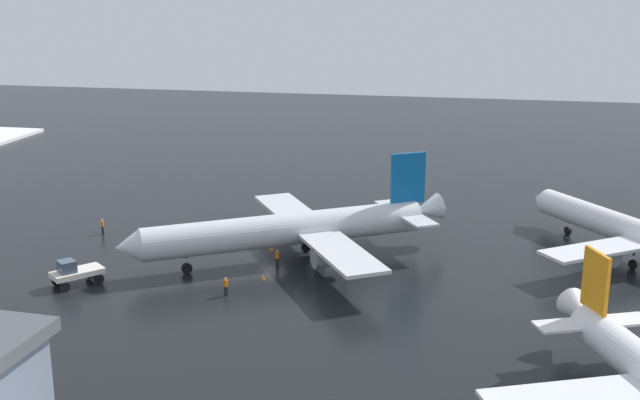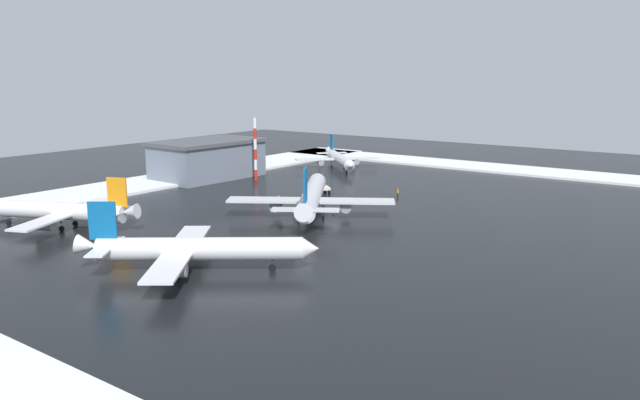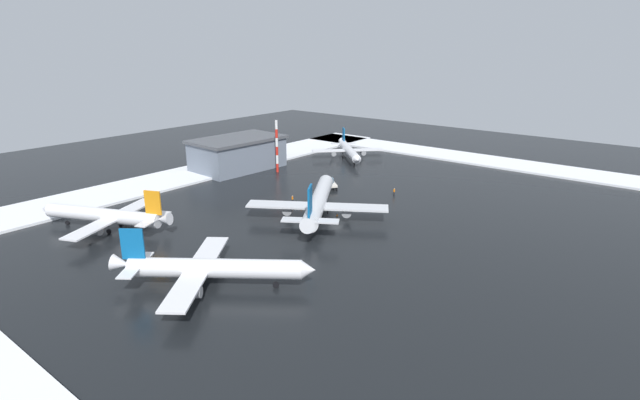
{
  "view_description": "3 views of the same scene",
  "coord_description": "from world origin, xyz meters",
  "px_view_note": "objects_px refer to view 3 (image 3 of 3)",
  "views": [
    {
      "loc": [
        21.06,
        -75.87,
        26.71
      ],
      "look_at": [
        4.53,
        2.25,
        5.1
      ],
      "focal_mm": 45.0,
      "sensor_mm": 36.0,
      "label": 1
    },
    {
      "loc": [
        85.98,
        59.57,
        23.72
      ],
      "look_at": [
        0.0,
        -2.77,
        2.2
      ],
      "focal_mm": 35.0,
      "sensor_mm": 36.0,
      "label": 2
    },
    {
      "loc": [
        76.63,
        57.59,
        33.68
      ],
      "look_at": [
        2.99,
        -1.92,
        3.78
      ],
      "focal_mm": 28.0,
      "sensor_mm": 36.0,
      "label": 3
    }
  ],
  "objects_px": {
    "airplane_parked_portside": "(318,202)",
    "ground_crew_mid_apron": "(292,199)",
    "traffic_cone_mid_line": "(337,215)",
    "ground_crew_beside_wing": "(394,191)",
    "traffic_cone_near_nose": "(301,208)",
    "airplane_distant_tail": "(210,268)",
    "airplane_parked_starboard": "(349,151)",
    "ground_crew_near_tug": "(314,209)",
    "antenna_mast": "(277,147)",
    "cargo_hangar": "(238,153)",
    "pushback_tug": "(331,183)",
    "airplane_far_rear": "(106,216)"
  },
  "relations": [
    {
      "from": "airplane_parked_portside",
      "to": "antenna_mast",
      "type": "distance_m",
      "value": 38.88
    },
    {
      "from": "ground_crew_beside_wing",
      "to": "cargo_hangar",
      "type": "height_order",
      "value": "cargo_hangar"
    },
    {
      "from": "traffic_cone_mid_line",
      "to": "airplane_parked_starboard",
      "type": "bearing_deg",
      "value": -146.83
    },
    {
      "from": "ground_crew_near_tug",
      "to": "ground_crew_beside_wing",
      "type": "height_order",
      "value": "same"
    },
    {
      "from": "airplane_distant_tail",
      "to": "traffic_cone_near_nose",
      "type": "bearing_deg",
      "value": 73.59
    },
    {
      "from": "traffic_cone_mid_line",
      "to": "airplane_parked_portside",
      "type": "bearing_deg",
      "value": -40.01
    },
    {
      "from": "ground_crew_mid_apron",
      "to": "cargo_hangar",
      "type": "bearing_deg",
      "value": 146.36
    },
    {
      "from": "ground_crew_near_tug",
      "to": "antenna_mast",
      "type": "relative_size",
      "value": 0.12
    },
    {
      "from": "traffic_cone_near_nose",
      "to": "antenna_mast",
      "type": "bearing_deg",
      "value": -127.65
    },
    {
      "from": "ground_crew_near_tug",
      "to": "cargo_hangar",
      "type": "relative_size",
      "value": 0.07
    },
    {
      "from": "ground_crew_beside_wing",
      "to": "pushback_tug",
      "type": "bearing_deg",
      "value": 112.6
    },
    {
      "from": "airplane_parked_portside",
      "to": "airplane_far_rear",
      "type": "bearing_deg",
      "value": 106.42
    },
    {
      "from": "traffic_cone_near_nose",
      "to": "pushback_tug",
      "type": "bearing_deg",
      "value": -163.61
    },
    {
      "from": "cargo_hangar",
      "to": "traffic_cone_mid_line",
      "type": "bearing_deg",
      "value": 75.06
    },
    {
      "from": "airplane_parked_starboard",
      "to": "traffic_cone_near_nose",
      "type": "distance_m",
      "value": 49.86
    },
    {
      "from": "ground_crew_mid_apron",
      "to": "antenna_mast",
      "type": "height_order",
      "value": "antenna_mast"
    },
    {
      "from": "antenna_mast",
      "to": "traffic_cone_mid_line",
      "type": "bearing_deg",
      "value": 61.54
    },
    {
      "from": "airplane_far_rear",
      "to": "ground_crew_beside_wing",
      "type": "height_order",
      "value": "airplane_far_rear"
    },
    {
      "from": "airplane_parked_starboard",
      "to": "traffic_cone_mid_line",
      "type": "height_order",
      "value": "airplane_parked_starboard"
    },
    {
      "from": "airplane_distant_tail",
      "to": "ground_crew_beside_wing",
      "type": "distance_m",
      "value": 55.89
    },
    {
      "from": "ground_crew_near_tug",
      "to": "airplane_far_rear",
      "type": "bearing_deg",
      "value": -130.3
    },
    {
      "from": "antenna_mast",
      "to": "airplane_parked_starboard",
      "type": "bearing_deg",
      "value": 167.12
    },
    {
      "from": "airplane_distant_tail",
      "to": "airplane_parked_starboard",
      "type": "bearing_deg",
      "value": 75.79
    },
    {
      "from": "airplane_parked_starboard",
      "to": "cargo_hangar",
      "type": "xyz_separation_m",
      "value": [
        29.61,
        -16.65,
        1.84
      ]
    },
    {
      "from": "ground_crew_beside_wing",
      "to": "airplane_parked_starboard",
      "type": "bearing_deg",
      "value": 56.29
    },
    {
      "from": "airplane_distant_tail",
      "to": "traffic_cone_near_nose",
      "type": "height_order",
      "value": "airplane_distant_tail"
    },
    {
      "from": "ground_crew_mid_apron",
      "to": "cargo_hangar",
      "type": "xyz_separation_m",
      "value": [
        -13.69,
        -32.6,
        3.47
      ]
    },
    {
      "from": "ground_crew_beside_wing",
      "to": "traffic_cone_mid_line",
      "type": "xyz_separation_m",
      "value": [
        19.74,
        -1.59,
        -0.7
      ]
    },
    {
      "from": "traffic_cone_mid_line",
      "to": "ground_crew_beside_wing",
      "type": "bearing_deg",
      "value": 175.39
    },
    {
      "from": "airplane_parked_starboard",
      "to": "pushback_tug",
      "type": "distance_m",
      "value": 32.91
    },
    {
      "from": "pushback_tug",
      "to": "ground_crew_mid_apron",
      "type": "xyz_separation_m",
      "value": [
        14.32,
        0.42,
        -0.31
      ]
    },
    {
      "from": "antenna_mast",
      "to": "cargo_hangar",
      "type": "relative_size",
      "value": 0.55
    },
    {
      "from": "ground_crew_near_tug",
      "to": "airplane_parked_portside",
      "type": "bearing_deg",
      "value": -31.98
    },
    {
      "from": "pushback_tug",
      "to": "traffic_cone_mid_line",
      "type": "xyz_separation_m",
      "value": [
        15.01,
        13.23,
        -1.01
      ]
    },
    {
      "from": "airplane_parked_portside",
      "to": "traffic_cone_mid_line",
      "type": "distance_m",
      "value": 4.93
    },
    {
      "from": "airplane_parked_portside",
      "to": "ground_crew_mid_apron",
      "type": "bearing_deg",
      "value": 38.0
    },
    {
      "from": "traffic_cone_near_nose",
      "to": "traffic_cone_mid_line",
      "type": "bearing_deg",
      "value": 99.77
    },
    {
      "from": "ground_crew_near_tug",
      "to": "antenna_mast",
      "type": "bearing_deg",
      "value": 143.15
    },
    {
      "from": "ground_crew_mid_apron",
      "to": "traffic_cone_near_nose",
      "type": "relative_size",
      "value": 3.11
    },
    {
      "from": "airplane_parked_portside",
      "to": "airplane_parked_starboard",
      "type": "distance_m",
      "value": 53.82
    },
    {
      "from": "ground_crew_mid_apron",
      "to": "antenna_mast",
      "type": "distance_m",
      "value": 28.88
    },
    {
      "from": "traffic_cone_near_nose",
      "to": "traffic_cone_mid_line",
      "type": "distance_m",
      "value": 8.51
    },
    {
      "from": "airplane_distant_tail",
      "to": "ground_crew_mid_apron",
      "type": "xyz_separation_m",
      "value": [
        -36.75,
        -17.22,
        -1.93
      ]
    },
    {
      "from": "ground_crew_near_tug",
      "to": "traffic_cone_mid_line",
      "type": "bearing_deg",
      "value": 19.22
    },
    {
      "from": "ground_crew_beside_wing",
      "to": "traffic_cone_near_nose",
      "type": "distance_m",
      "value": 23.43
    },
    {
      "from": "airplane_parked_starboard",
      "to": "airplane_distant_tail",
      "type": "bearing_deg",
      "value": -23.73
    },
    {
      "from": "airplane_far_rear",
      "to": "cargo_hangar",
      "type": "height_order",
      "value": "cargo_hangar"
    },
    {
      "from": "airplane_parked_portside",
      "to": "ground_crew_mid_apron",
      "type": "distance_m",
      "value": 11.19
    },
    {
      "from": "airplane_parked_portside",
      "to": "airplane_distant_tail",
      "type": "distance_m",
      "value": 33.79
    },
    {
      "from": "cargo_hangar",
      "to": "traffic_cone_mid_line",
      "type": "distance_m",
      "value": 47.81
    }
  ]
}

